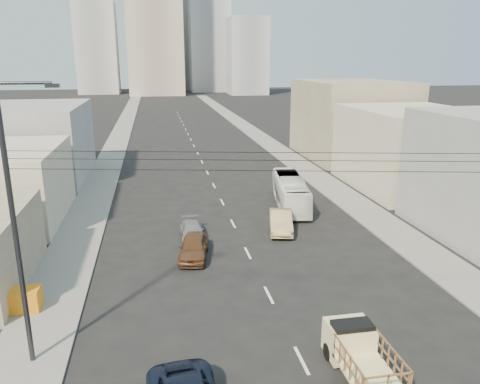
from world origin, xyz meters
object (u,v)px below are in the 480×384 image
object	(u,v)px
flatbed_pickup	(360,352)
streetlamp_left	(17,222)
city_bus	(290,192)
crate_stack	(22,300)
sedan_grey	(192,230)
sedan_brown	(194,247)
sedan_tan	(281,221)

from	to	relation	value
flatbed_pickup	streetlamp_left	size ratio (longest dim) A/B	0.37
city_bus	flatbed_pickup	bearing A→B (deg)	-90.69
streetlamp_left	crate_stack	size ratio (longest dim) A/B	6.67
crate_stack	sedan_grey	bearing A→B (deg)	43.14
flatbed_pickup	streetlamp_left	distance (m)	14.82
sedan_brown	streetlamp_left	distance (m)	13.78
sedan_grey	sedan_tan	bearing A→B (deg)	2.34
sedan_tan	sedan_grey	size ratio (longest dim) A/B	1.17
flatbed_pickup	crate_stack	distance (m)	16.98
sedan_tan	streetlamp_left	xyz separation A→B (m)	(-14.71, -13.74, 5.66)
city_bus	sedan_brown	xyz separation A→B (m)	(-9.46, -9.81, -0.62)
sedan_tan	streetlamp_left	world-z (taller)	streetlamp_left
city_bus	sedan_brown	bearing A→B (deg)	-125.34
city_bus	sedan_grey	size ratio (longest dim) A/B	2.43
sedan_grey	sedan_brown	bearing A→B (deg)	-92.72
city_bus	crate_stack	world-z (taller)	city_bus
sedan_brown	crate_stack	bearing A→B (deg)	-140.67
city_bus	sedan_grey	distance (m)	11.17
sedan_brown	crate_stack	xyz separation A→B (m)	(-9.34, -5.31, -0.05)
city_bus	streetlamp_left	bearing A→B (deg)	-122.50
city_bus	crate_stack	distance (m)	24.14
flatbed_pickup	sedan_grey	world-z (taller)	flatbed_pickup
sedan_tan	streetlamp_left	bearing A→B (deg)	-124.69
city_bus	crate_stack	size ratio (longest dim) A/B	5.42
city_bus	streetlamp_left	world-z (taller)	streetlamp_left
flatbed_pickup	sedan_brown	xyz separation A→B (m)	(-5.68, 13.22, -0.35)
streetlamp_left	flatbed_pickup	bearing A→B (deg)	-13.96
flatbed_pickup	sedan_grey	xyz separation A→B (m)	(-5.49, 16.85, -0.51)
city_bus	crate_stack	bearing A→B (deg)	-132.56
sedan_brown	sedan_tan	bearing A→B (deg)	38.60
city_bus	sedan_brown	distance (m)	13.65
sedan_tan	crate_stack	world-z (taller)	sedan_tan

